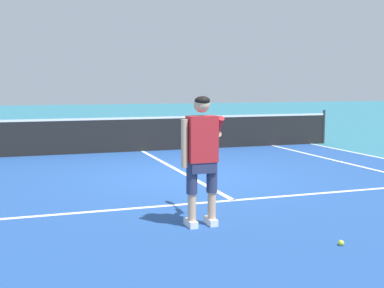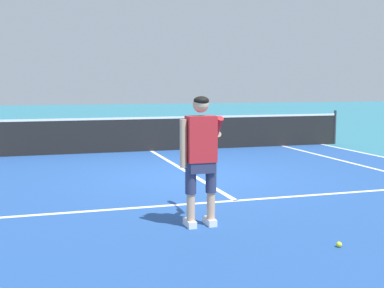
% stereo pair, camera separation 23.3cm
% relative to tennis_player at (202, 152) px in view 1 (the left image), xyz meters
% --- Properties ---
extents(ground_plane, '(80.00, 80.00, 0.00)m').
position_rel_tennis_player_xyz_m(ground_plane, '(0.99, 3.38, -0.99)').
color(ground_plane, teal).
extents(court_inner_surface, '(10.98, 10.57, 0.00)m').
position_rel_tennis_player_xyz_m(court_inner_surface, '(0.99, 2.51, -0.99)').
color(court_inner_surface, '#234C93').
rests_on(court_inner_surface, ground).
extents(line_service, '(8.23, 0.10, 0.01)m').
position_rel_tennis_player_xyz_m(line_service, '(0.99, 1.20, -0.99)').
color(line_service, white).
rests_on(line_service, ground).
extents(line_centre_service, '(0.10, 6.40, 0.01)m').
position_rel_tennis_player_xyz_m(line_centre_service, '(0.99, 4.40, -0.99)').
color(line_centre_service, white).
rests_on(line_centre_service, ground).
extents(tennis_net, '(11.96, 0.08, 1.07)m').
position_rel_tennis_player_xyz_m(tennis_net, '(0.99, 7.60, -0.49)').
color(tennis_net, '#333338').
rests_on(tennis_net, ground).
extents(tennis_player, '(0.63, 1.12, 1.71)m').
position_rel_tennis_player_xyz_m(tennis_player, '(0.00, 0.00, 0.00)').
color(tennis_player, white).
rests_on(tennis_player, ground).
extents(tennis_ball_near_feet, '(0.07, 0.07, 0.07)m').
position_rel_tennis_player_xyz_m(tennis_ball_near_feet, '(1.25, -1.30, -0.96)').
color(tennis_ball_near_feet, '#CCE02D').
rests_on(tennis_ball_near_feet, ground).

